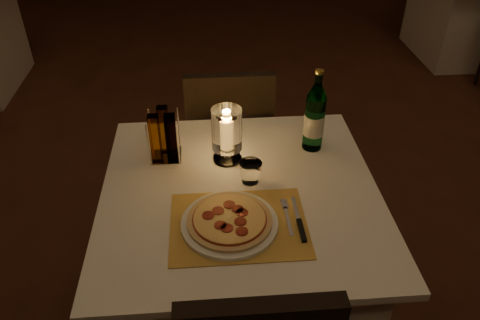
{
  "coord_description": "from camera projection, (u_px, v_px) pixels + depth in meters",
  "views": [
    {
      "loc": [
        -0.38,
        -1.77,
        1.82
      ],
      "look_at": [
        -0.27,
        -0.45,
        0.86
      ],
      "focal_mm": 35.0,
      "sensor_mm": 36.0,
      "label": 1
    }
  ],
  "objects": [
    {
      "name": "floor",
      "position": [
        284.0,
        238.0,
        2.53
      ],
      "size": [
        8.0,
        10.0,
        0.02
      ],
      "primitive_type": "cube",
      "color": "#452116",
      "rests_on": "ground"
    },
    {
      "name": "main_table",
      "position": [
        240.0,
        259.0,
        1.9
      ],
      "size": [
        1.0,
        1.0,
        0.74
      ],
      "color": "white",
      "rests_on": "ground"
    },
    {
      "name": "chair_far",
      "position": [
        229.0,
        129.0,
        2.38
      ],
      "size": [
        0.42,
        0.42,
        0.9
      ],
      "color": "black",
      "rests_on": "ground"
    },
    {
      "name": "placemat",
      "position": [
        239.0,
        225.0,
        1.54
      ],
      "size": [
        0.45,
        0.34,
        0.0
      ],
      "primitive_type": "cube",
      "color": "gold",
      "rests_on": "main_table"
    },
    {
      "name": "plate",
      "position": [
        230.0,
        223.0,
        1.53
      ],
      "size": [
        0.32,
        0.32,
        0.01
      ],
      "primitive_type": "cylinder",
      "color": "white",
      "rests_on": "placemat"
    },
    {
      "name": "pizza",
      "position": [
        230.0,
        220.0,
        1.52
      ],
      "size": [
        0.28,
        0.28,
        0.02
      ],
      "color": "#D8B77F",
      "rests_on": "plate"
    },
    {
      "name": "fork",
      "position": [
        287.0,
        214.0,
        1.58
      ],
      "size": [
        0.02,
        0.18,
        0.0
      ],
      "color": "silver",
      "rests_on": "placemat"
    },
    {
      "name": "knife",
      "position": [
        300.0,
        226.0,
        1.53
      ],
      "size": [
        0.02,
        0.22,
        0.01
      ],
      "color": "black",
      "rests_on": "placemat"
    },
    {
      "name": "tumbler",
      "position": [
        250.0,
        172.0,
        1.71
      ],
      "size": [
        0.08,
        0.08,
        0.08
      ],
      "primitive_type": null,
      "color": "white",
      "rests_on": "main_table"
    },
    {
      "name": "water_bottle",
      "position": [
        315.0,
        118.0,
        1.83
      ],
      "size": [
        0.08,
        0.08,
        0.34
      ],
      "color": "#5BAA6F",
      "rests_on": "main_table"
    },
    {
      "name": "hurricane_candle",
      "position": [
        227.0,
        131.0,
        1.76
      ],
      "size": [
        0.12,
        0.12,
        0.22
      ],
      "color": "white",
      "rests_on": "main_table"
    },
    {
      "name": "cruet_caddy",
      "position": [
        164.0,
        137.0,
        1.79
      ],
      "size": [
        0.12,
        0.12,
        0.21
      ],
      "color": "white",
      "rests_on": "main_table"
    },
    {
      "name": "neighbor_table_right",
      "position": [
        471.0,
        15.0,
        4.28
      ],
      "size": [
        1.0,
        1.0,
        0.74
      ],
      "color": "white",
      "rests_on": "ground"
    }
  ]
}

